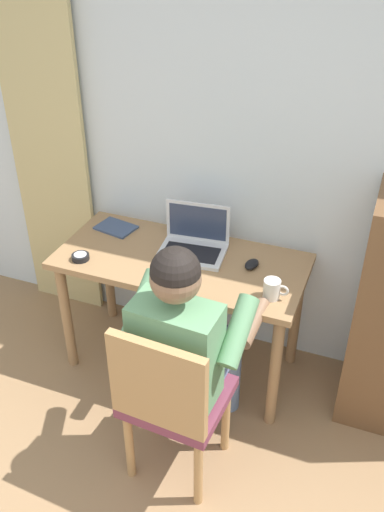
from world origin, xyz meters
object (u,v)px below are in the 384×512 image
person_seated (188,339)px  coffee_mug (272,289)px  chair (171,398)px  notebook_pad (116,228)px  laptop (194,242)px  desk_clock (81,257)px  desk (181,275)px  computer_mouse (252,264)px

person_seated → coffee_mug: 0.46m
chair → notebook_pad: size_ratio=4.19×
laptop → desk_clock: 0.59m
person_seated → laptop: size_ratio=3.29×
desk → notebook_pad: notebook_pad is taller
computer_mouse → desk_clock: size_ratio=1.11×
person_seated → coffee_mug: size_ratio=9.99×
person_seated → notebook_pad: person_seated is taller
desk → chair: (0.24, -0.70, -0.12)m
desk_clock → person_seated: bearing=-24.4°
notebook_pad → coffee_mug: size_ratio=1.75×
computer_mouse → coffee_mug: size_ratio=0.83×
desk → desk_clock: desk_clock is taller
laptop → notebook_pad: laptop is taller
chair → coffee_mug: size_ratio=7.34×
desk_clock → computer_mouse: bearing=16.7°
laptop → desk_clock: laptop is taller
chair → desk_clock: (-0.71, 0.51, 0.24)m
computer_mouse → notebook_pad: computer_mouse is taller
notebook_pad → desk_clock: bearing=-82.7°
person_seated → desk_clock: size_ratio=13.32×
laptop → computer_mouse: 0.33m
desk → person_seated: bearing=-64.6°
chair → coffee_mug: bearing=63.0°
desk_clock → chair: bearing=-35.6°
desk_clock → coffee_mug: bearing=2.3°
laptop → computer_mouse: size_ratio=3.64×
desk_clock → laptop: bearing=29.6°
desk_clock → notebook_pad: size_ratio=0.43×
desk → laptop: bearing=71.0°
desk → person_seated: (0.25, -0.52, 0.06)m
desk → chair: 0.75m
desk → chair: size_ratio=1.46×
laptop → person_seated: bearing=-70.9°
computer_mouse → coffee_mug: coffee_mug is taller
desk → computer_mouse: computer_mouse is taller
desk → laptop: laptop is taller
laptop → desk_clock: bearing=-150.4°
desk → chair: bearing=-71.4°
desk → notebook_pad: size_ratio=6.10×
person_seated → computer_mouse: 0.59m
chair → notebook_pad: 1.12m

